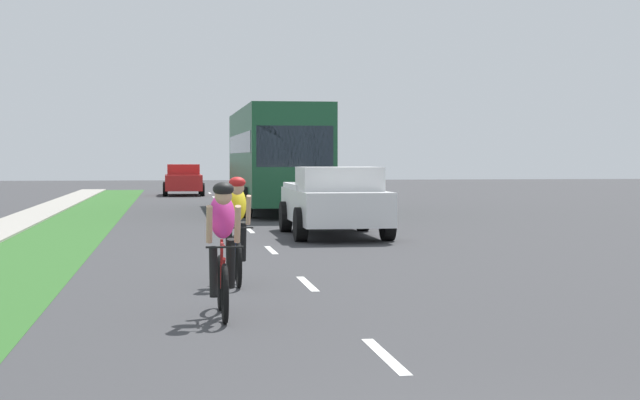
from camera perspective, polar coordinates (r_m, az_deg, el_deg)
ground_plane at (r=25.21m, az=-3.65°, el=-1.88°), size 120.00×120.00×0.00m
grass_verge at (r=25.27m, az=-14.06°, el=-1.93°), size 2.15×70.00×0.01m
lane_markings_center at (r=29.19m, az=-4.27°, el=-1.30°), size 0.12×52.20×0.01m
cyclist_lead at (r=12.09m, az=-5.37°, el=-2.63°), size 0.42×1.72×1.58m
cyclist_trailing at (r=15.24m, az=-4.61°, el=-1.59°), size 0.42×1.72×1.58m
pickup_white at (r=24.43m, az=0.80°, el=-0.07°), size 2.22×5.10×1.64m
bus_dark_green at (r=35.83m, az=-2.47°, el=2.54°), size 2.78×11.60×3.48m
sedan_red at (r=51.42m, az=-7.50°, el=1.12°), size 1.98×4.30×1.52m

